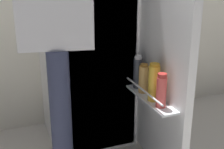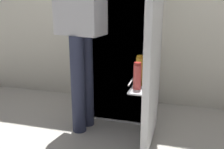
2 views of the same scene
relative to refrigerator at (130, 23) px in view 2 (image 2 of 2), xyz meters
The scene contains 3 objects.
ground_plane 1.03m from the refrigerator, 92.99° to the right, with size 6.85×6.85×0.00m, color #B7B2A8.
refrigerator is the anchor object (origin of this frame).
person 0.54m from the refrigerator, 125.64° to the right, with size 0.55×0.76×1.70m.
Camera 2 is at (0.59, -2.08, 1.20)m, focal length 44.72 mm.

